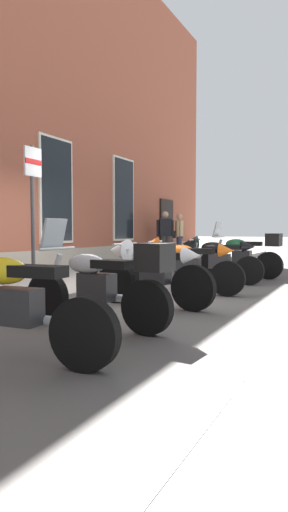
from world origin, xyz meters
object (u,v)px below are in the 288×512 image
Objects in this scene: motorcycle_green_touring at (244,254)px; parking_sign at (33,198)px; pedestrian_tan_coat at (179,234)px; pedestrian_dark_jacket at (165,233)px; motorcycle_black_sport at (214,257)px; motorcycle_yellow_naked at (10,306)px; motorcycle_silver_touring at (102,282)px; motorcycle_white_sport at (149,270)px; motorcycle_orange_sport at (181,263)px.

motorcycle_green_touring is 5.66m from parking_sign.
parking_sign reaches higher than pedestrian_tan_coat.
pedestrian_dark_jacket is 0.71× the size of parking_sign.
pedestrian_tan_coat reaches higher than motorcycle_black_sport.
motorcycle_yellow_naked is 0.99× the size of motorcycle_silver_touring.
pedestrian_tan_coat is at bearing 19.20° from motorcycle_white_sport.
motorcycle_black_sport is at bearing 0.93° from motorcycle_yellow_naked.
motorcycle_orange_sport is at bearing 2.52° from motorcycle_white_sport.
parking_sign is (-3.82, 1.67, 1.08)m from motorcycle_black_sport.
motorcycle_white_sport is 1.24× the size of pedestrian_dark_jacket.
motorcycle_yellow_naked is 0.96× the size of motorcycle_orange_sport.
pedestrian_tan_coat is (9.66, 2.98, 0.49)m from motorcycle_silver_touring.
parking_sign is (-8.77, -1.17, 0.61)m from pedestrian_tan_coat.
pedestrian_dark_jacket reaches higher than motorcycle_black_sport.
pedestrian_tan_coat is (0.85, -0.15, -0.03)m from pedestrian_dark_jacket.
motorcycle_silver_touring is 6.07m from motorcycle_green_touring.
parking_sign reaches higher than motorcycle_white_sport.
motorcycle_orange_sport reaches higher than motorcycle_white_sport.
pedestrian_tan_coat reaches higher than motorcycle_white_sport.
parking_sign is at bearing 63.81° from motorcycle_silver_touring.
pedestrian_dark_jacket reaches higher than motorcycle_silver_touring.
motorcycle_silver_touring reaches higher than motorcycle_orange_sport.
motorcycle_white_sport is 8.60m from pedestrian_tan_coat.
pedestrian_dark_jacket is at bearing 16.82° from motorcycle_yellow_naked.
parking_sign reaches higher than pedestrian_dark_jacket.
motorcycle_green_touring is (6.07, -0.19, 0.03)m from motorcycle_silver_touring.
motorcycle_black_sport is at bearing -0.28° from motorcycle_white_sport.
motorcycle_yellow_naked is at bearing 178.21° from motorcycle_green_touring.
motorcycle_black_sport is (1.72, -0.08, 0.00)m from motorcycle_orange_sport.
pedestrian_tan_coat reaches higher than motorcycle_yellow_naked.
motorcycle_silver_touring is 1.04× the size of motorcycle_white_sport.
motorcycle_orange_sport is at bearing 2.31° from motorcycle_yellow_naked.
motorcycle_silver_touring is at bearing -178.29° from motorcycle_black_sport.
pedestrian_dark_jacket is (4.09, 2.99, 0.51)m from motorcycle_black_sport.
motorcycle_green_touring is at bearing -4.42° from motorcycle_white_sport.
motorcycle_silver_touring is 9.36m from pedestrian_dark_jacket.
motorcycle_white_sport is at bearing 5.74° from motorcycle_silver_touring.
pedestrian_dark_jacket reaches higher than motorcycle_white_sport.
motorcycle_silver_touring is 1.56m from motorcycle_white_sport.
motorcycle_yellow_naked is 10.69m from pedestrian_dark_jacket.
motorcycle_green_touring is at bearing -138.55° from pedestrian_tan_coat.
motorcycle_black_sport is (6.13, 0.10, 0.08)m from motorcycle_yellow_naked.
motorcycle_orange_sport is 1.37× the size of pedestrian_tan_coat.
motorcycle_white_sport is 0.93× the size of motorcycle_orange_sport.
motorcycle_black_sport reaches higher than motorcycle_white_sport.
motorcycle_silver_touring is (1.41, -0.04, 0.06)m from motorcycle_yellow_naked.
motorcycle_black_sport is 1.23× the size of pedestrian_dark_jacket.
motorcycle_white_sport is 1.28× the size of pedestrian_tan_coat.
motorcycle_black_sport is 1.39m from motorcycle_green_touring.
pedestrian_tan_coat is 0.69× the size of parking_sign.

